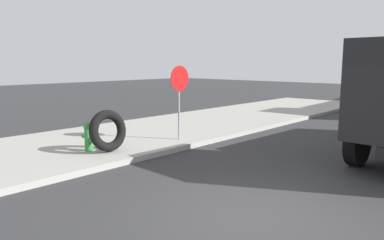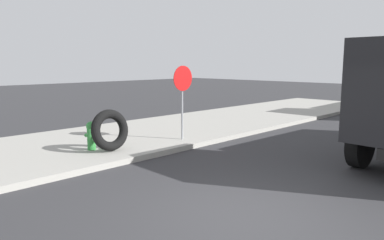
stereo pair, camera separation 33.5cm
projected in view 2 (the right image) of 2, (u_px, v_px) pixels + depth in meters
ground_plane at (246, 217)px, 6.03m from camera, size 80.00×80.00×0.00m
sidewalk_curb at (60, 149)px, 10.52m from camera, size 36.00×5.00×0.15m
fire_hydrant at (91, 135)px, 10.00m from camera, size 0.25×0.57×0.78m
loose_tire at (110, 130)px, 9.85m from camera, size 1.11×0.42×1.14m
stop_sign at (183, 89)px, 11.22m from camera, size 0.76×0.08×2.26m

